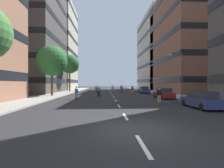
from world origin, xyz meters
TOP-DOWN VIEW (x-y plane):
  - ground_plane at (0.00, 26.50)m, footprint 158.99×158.99m
  - sidewalk_left at (-10.41, 29.81)m, footprint 3.92×72.87m
  - sidewalk_right at (10.41, 29.81)m, footprint 3.92×72.87m
  - lane_markings at (0.00, 28.00)m, footprint 0.16×62.20m
  - building_left_mid at (-19.82, 31.03)m, footprint 15.02×16.85m
  - building_left_far at (-19.82, 49.51)m, footprint 15.02×16.99m
  - building_right_mid at (19.82, 31.03)m, footprint 15.02×20.21m
  - building_right_far at (19.82, 49.51)m, footprint 15.02×23.05m
  - parked_car_near at (7.25, 15.61)m, footprint 1.82×4.40m
  - parked_car_mid at (7.25, 6.33)m, footprint 1.82×4.40m
  - parked_car_far at (7.25, 27.82)m, footprint 1.82×4.40m
  - street_tree_near at (-10.41, 20.23)m, footprint 5.10×5.10m
  - street_tree_far at (-10.41, 33.96)m, footprint 4.84×4.84m
  - streetlamp_right at (9.65, 15.60)m, footprint 2.13×0.30m
  - skater_0 at (4.60, 9.78)m, footprint 0.57×0.92m
  - skater_1 at (4.31, 25.61)m, footprint 0.55×0.91m
  - skater_2 at (-2.34, 17.58)m, footprint 0.56×0.92m
  - skater_3 at (-3.56, 31.99)m, footprint 0.55×0.92m
  - skater_4 at (2.73, 31.13)m, footprint 0.54×0.91m
  - skater_5 at (2.77, 33.50)m, footprint 0.57×0.92m
  - skater_6 at (0.59, 33.92)m, footprint 0.54×0.91m
  - skater_7 at (-5.41, 15.25)m, footprint 0.57×0.92m

SIDE VIEW (x-z plane):
  - ground_plane at x=0.00m, z-range 0.00..0.00m
  - lane_markings at x=0.00m, z-range 0.00..0.01m
  - sidewalk_left at x=-10.41m, z-range 0.00..0.14m
  - sidewalk_right at x=10.41m, z-range 0.00..0.14m
  - parked_car_near at x=7.25m, z-range -0.06..1.46m
  - parked_car_mid at x=7.25m, z-range -0.06..1.46m
  - parked_car_far at x=7.25m, z-range -0.06..1.46m
  - skater_0 at x=4.60m, z-range 0.10..1.87m
  - skater_5 at x=2.77m, z-range 0.10..1.87m
  - skater_7 at x=-5.41m, z-range 0.10..1.87m
  - skater_1 at x=4.31m, z-range 0.13..1.90m
  - skater_2 at x=-2.34m, z-range 0.13..1.90m
  - skater_3 at x=-3.56m, z-range 0.13..1.90m
  - skater_4 at x=2.73m, z-range 0.13..1.90m
  - skater_6 at x=0.59m, z-range 0.13..1.90m
  - streetlamp_right at x=9.65m, z-range 0.89..7.39m
  - street_tree_near at x=-10.41m, z-range 1.81..10.27m
  - street_tree_far at x=-10.41m, z-range 2.40..11.80m
  - building_right_mid at x=19.82m, z-range 0.09..24.57m
  - building_right_far at x=19.82m, z-range 0.09..25.90m
  - building_left_far at x=-19.82m, z-range 0.09..29.40m
  - building_left_mid at x=-19.82m, z-range 0.09..32.61m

